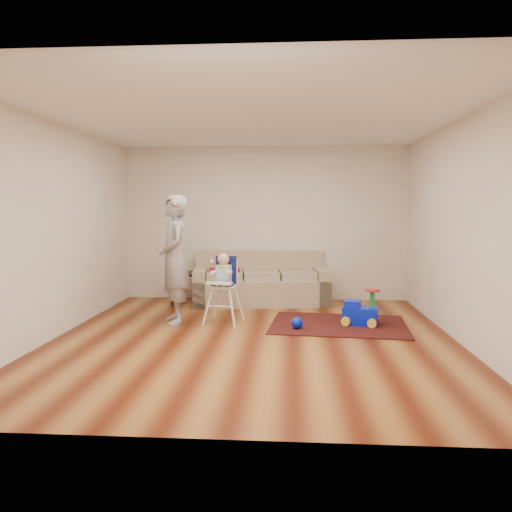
# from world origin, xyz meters

# --- Properties ---
(ground) EXTENTS (5.50, 5.50, 0.00)m
(ground) POSITION_xyz_m (0.00, 0.00, 0.00)
(ground) COLOR #4C1605
(ground) RESTS_ON ground
(room_envelope) EXTENTS (5.04, 5.52, 2.72)m
(room_envelope) POSITION_xyz_m (0.00, 0.53, 1.88)
(room_envelope) COLOR beige
(room_envelope) RESTS_ON ground
(sofa) EXTENTS (2.36, 1.19, 0.87)m
(sofa) POSITION_xyz_m (-0.05, 2.30, 0.44)
(sofa) COLOR tan
(sofa) RESTS_ON ground
(side_table) EXTENTS (0.53, 0.53, 0.53)m
(side_table) POSITION_xyz_m (-1.28, 2.26, 0.26)
(side_table) COLOR black
(side_table) RESTS_ON ground
(area_rug) EXTENTS (1.98, 1.56, 0.01)m
(area_rug) POSITION_xyz_m (1.13, 0.79, 0.01)
(area_rug) COLOR black
(area_rug) RESTS_ON ground
(ride_on_toy) EXTENTS (0.54, 0.45, 0.51)m
(ride_on_toy) POSITION_xyz_m (1.43, 0.80, 0.27)
(ride_on_toy) COLOR #061BD4
(ride_on_toy) RESTS_ON area_rug
(toy_ball) EXTENTS (0.16, 0.16, 0.16)m
(toy_ball) POSITION_xyz_m (0.55, 0.49, 0.09)
(toy_ball) COLOR #061BD4
(toy_ball) RESTS_ON area_rug
(high_chair) EXTENTS (0.54, 0.54, 1.00)m
(high_chair) POSITION_xyz_m (-0.49, 0.85, 0.48)
(high_chair) COLOR white
(high_chair) RESTS_ON ground
(adult) EXTENTS (0.65, 0.78, 1.81)m
(adult) POSITION_xyz_m (-1.18, 0.78, 0.91)
(adult) COLOR gray
(adult) RESTS_ON ground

